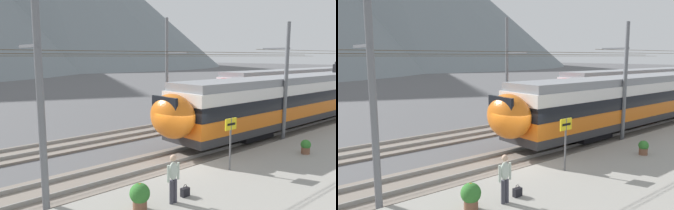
{
  "view_description": "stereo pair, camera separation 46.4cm",
  "coord_description": "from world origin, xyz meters",
  "views": [
    {
      "loc": [
        -10.32,
        -11.22,
        5.23
      ],
      "look_at": [
        2.46,
        3.71,
        2.34
      ],
      "focal_mm": 35.5,
      "sensor_mm": 36.0,
      "label": 1
    },
    {
      "loc": [
        -9.97,
        -11.52,
        5.23
      ],
      "look_at": [
        2.46,
        3.71,
        2.34
      ],
      "focal_mm": 35.5,
      "sensor_mm": 36.0,
      "label": 2
    }
  ],
  "objects": [
    {
      "name": "platform_sign",
      "position": [
        0.77,
        -2.39,
        1.99
      ],
      "size": [
        0.7,
        0.08,
        2.29
      ],
      "color": "#59595B",
      "rests_on": "platform_slab"
    },
    {
      "name": "potted_plant_by_shelter",
      "position": [
        -4.44,
        -2.95,
        0.83
      ],
      "size": [
        0.67,
        0.67,
        0.9
      ],
      "color": "brown",
      "rests_on": "platform_slab"
    },
    {
      "name": "ground_plane",
      "position": [
        0.0,
        0.0,
        0.0
      ],
      "size": [
        400.0,
        400.0,
        0.0
      ],
      "primitive_type": "plane",
      "color": "#565659"
    },
    {
      "name": "track_near",
      "position": [
        0.0,
        0.97,
        0.07
      ],
      "size": [
        120.0,
        3.0,
        0.28
      ],
      "color": "slate",
      "rests_on": "ground"
    },
    {
      "name": "catenary_mast_mid",
      "position": [
        8.23,
        -0.46,
        3.8
      ],
      "size": [
        39.95,
        1.84,
        7.26
      ],
      "color": "slate",
      "rests_on": "ground"
    },
    {
      "name": "catenary_mast_west",
      "position": [
        -6.59,
        -0.47,
        4.11
      ],
      "size": [
        39.95,
        1.84,
        7.99
      ],
      "color": "slate",
      "rests_on": "ground"
    },
    {
      "name": "train_far_track",
      "position": [
        28.36,
        6.96,
        2.23
      ],
      "size": [
        35.03,
        3.0,
        4.27
      ],
      "color": "#2D2D30",
      "rests_on": "track_far"
    },
    {
      "name": "platform_slab",
      "position": [
        0.0,
        -4.54,
        0.16
      ],
      "size": [
        120.0,
        7.07,
        0.32
      ],
      "primitive_type": "cube",
      "color": "gray",
      "rests_on": "ground"
    },
    {
      "name": "train_near_platform",
      "position": [
        14.6,
        0.97,
        2.23
      ],
      "size": [
        29.95,
        3.01,
        4.27
      ],
      "color": "#2D2D30",
      "rests_on": "track_near"
    },
    {
      "name": "passenger_walking",
      "position": [
        -3.29,
        -3.27,
        1.26
      ],
      "size": [
        0.53,
        0.22,
        1.69
      ],
      "color": "#383842",
      "rests_on": "platform_slab"
    },
    {
      "name": "catenary_mast_far_side",
      "position": [
        7.0,
        9.02,
        4.24
      ],
      "size": [
        39.95,
        2.51,
        8.24
      ],
      "color": "slate",
      "rests_on": "ground"
    },
    {
      "name": "handbag_beside_passenger",
      "position": [
        -2.61,
        -3.13,
        0.48
      ],
      "size": [
        0.32,
        0.18,
        0.44
      ],
      "color": "black",
      "rests_on": "platform_slab"
    },
    {
      "name": "track_far",
      "position": [
        0.0,
        6.96,
        0.07
      ],
      "size": [
        120.0,
        3.0,
        0.28
      ],
      "color": "slate",
      "rests_on": "ground"
    },
    {
      "name": "potted_plant_platform_edge",
      "position": [
        5.62,
        -3.35,
        0.72
      ],
      "size": [
        0.5,
        0.5,
        0.73
      ],
      "color": "brown",
      "rests_on": "platform_slab"
    }
  ]
}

